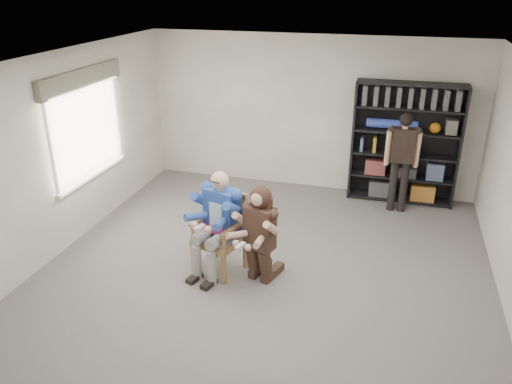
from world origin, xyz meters
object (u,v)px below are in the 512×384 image
(armchair, at_px, (219,234))
(kneeling_woman, at_px, (258,237))
(seated_man, at_px, (219,223))
(bookshelf, at_px, (405,144))
(standing_man, at_px, (401,163))

(armchair, relative_size, kneeling_woman, 0.84)
(seated_man, distance_m, bookshelf, 3.85)
(standing_man, bearing_deg, bookshelf, 83.32)
(kneeling_woman, relative_size, bookshelf, 0.63)
(seated_man, relative_size, bookshelf, 0.69)
(kneeling_woman, distance_m, bookshelf, 3.65)
(seated_man, height_order, standing_man, standing_man)
(armchair, xyz_separation_m, seated_man, (-0.00, -0.00, 0.17))
(kneeling_woman, bearing_deg, armchair, -174.02)
(seated_man, relative_size, standing_man, 0.84)
(bookshelf, height_order, standing_man, bookshelf)
(armchair, height_order, seated_man, seated_man)
(kneeling_woman, xyz_separation_m, standing_man, (1.69, 2.73, 0.19))
(armchair, xyz_separation_m, standing_man, (2.27, 2.61, 0.30))
(seated_man, bearing_deg, kneeling_woman, 5.98)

